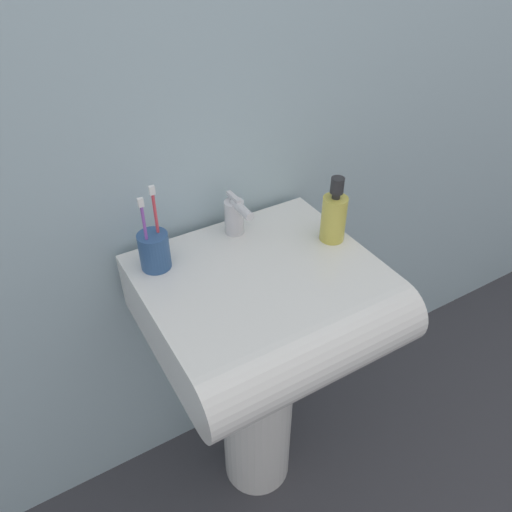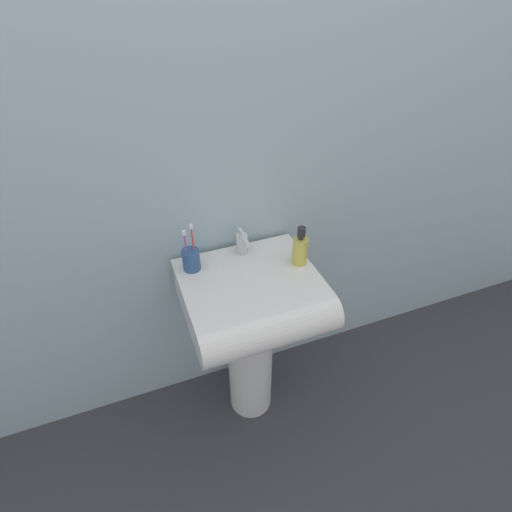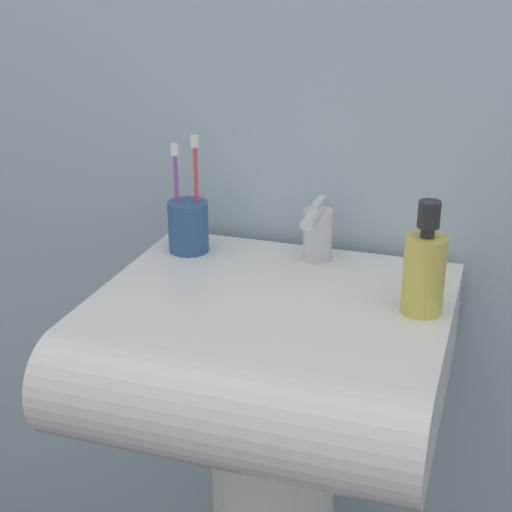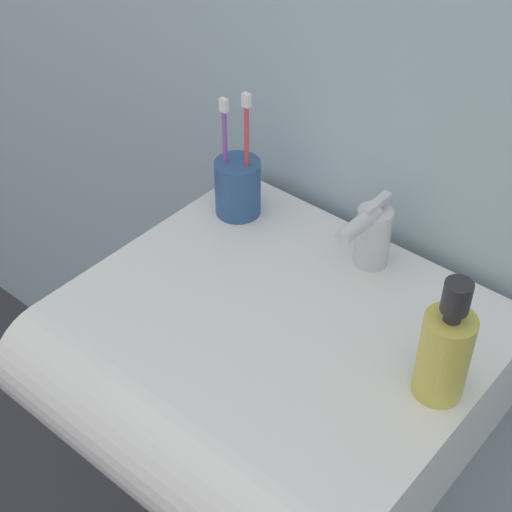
{
  "view_description": "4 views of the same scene",
  "coord_description": "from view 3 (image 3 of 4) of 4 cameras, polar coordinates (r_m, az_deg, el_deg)",
  "views": [
    {
      "loc": [
        -0.46,
        -0.77,
        1.57
      ],
      "look_at": [
        -0.02,
        -0.02,
        0.9
      ],
      "focal_mm": 35.0,
      "sensor_mm": 36.0,
      "label": 1
    },
    {
      "loc": [
        -0.4,
        -1.12,
        1.86
      ],
      "look_at": [
        0.03,
        -0.01,
        0.94
      ],
      "focal_mm": 28.0,
      "sensor_mm": 36.0,
      "label": 2
    },
    {
      "loc": [
        0.32,
        -1.05,
        1.36
      ],
      "look_at": [
        -0.03,
        0.01,
        0.9
      ],
      "focal_mm": 55.0,
      "sensor_mm": 36.0,
      "label": 3
    },
    {
      "loc": [
        0.46,
        -0.6,
        1.57
      ],
      "look_at": [
        -0.04,
        -0.02,
        0.93
      ],
      "focal_mm": 55.0,
      "sensor_mm": 36.0,
      "label": 4
    }
  ],
  "objects": [
    {
      "name": "wall_back",
      "position": [
        1.36,
        4.86,
        15.48
      ],
      "size": [
        5.0,
        0.05,
        2.4
      ],
      "primitive_type": "cube",
      "color": "#9EB7C1",
      "rests_on": "ground"
    },
    {
      "name": "faucet",
      "position": [
        1.32,
        4.45,
        1.8
      ],
      "size": [
        0.05,
        0.11,
        0.11
      ],
      "color": "silver",
      "rests_on": "sink_basin"
    },
    {
      "name": "sink_basin",
      "position": [
        1.2,
        0.56,
        -7.25
      ],
      "size": [
        0.54,
        0.51,
        0.16
      ],
      "color": "white",
      "rests_on": "sink_pedestal"
    },
    {
      "name": "toothbrush_cup",
      "position": [
        1.37,
        -4.95,
        2.26
      ],
      "size": [
        0.07,
        0.07,
        0.21
      ],
      "color": "#2D5184",
      "rests_on": "sink_basin"
    },
    {
      "name": "soap_bottle",
      "position": [
        1.15,
        12.14,
        -0.98
      ],
      "size": [
        0.06,
        0.06,
        0.17
      ],
      "color": "gold",
      "rests_on": "sink_basin"
    }
  ]
}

